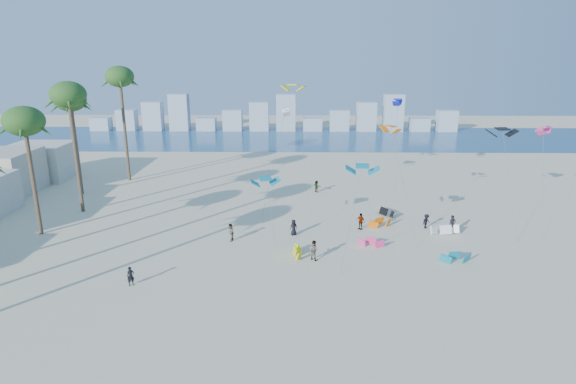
{
  "coord_description": "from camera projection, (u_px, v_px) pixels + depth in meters",
  "views": [
    {
      "loc": [
        3.75,
        -28.11,
        17.52
      ],
      "look_at": [
        3.0,
        16.0,
        4.5
      ],
      "focal_mm": 29.52,
      "sensor_mm": 36.0,
      "label": 1
    }
  ],
  "objects": [
    {
      "name": "grounded_kites",
      "position": [
        397.0,
        233.0,
        46.65
      ],
      "size": [
        17.26,
        13.9,
        0.98
      ],
      "color": "yellow",
      "rests_on": "ground"
    },
    {
      "name": "kitesurfer_near",
      "position": [
        131.0,
        276.0,
        36.87
      ],
      "size": [
        0.68,
        0.61,
        1.56
      ],
      "primitive_type": "imported",
      "rotation": [
        0.0,
        0.0,
        0.52
      ],
      "color": "black",
      "rests_on": "ground"
    },
    {
      "name": "kitesurfer_mid",
      "position": [
        314.0,
        250.0,
        41.47
      ],
      "size": [
        1.1,
        1.07,
        1.79
      ],
      "primitive_type": "imported",
      "rotation": [
        0.0,
        0.0,
        2.48
      ],
      "color": "gray",
      "rests_on": "ground"
    },
    {
      "name": "ocean",
      "position": [
        278.0,
        138.0,
        101.02
      ],
      "size": [
        220.0,
        220.0,
        0.0
      ],
      "primitive_type": "plane",
      "color": "navy",
      "rests_on": "ground"
    },
    {
      "name": "distant_skyline",
      "position": [
        275.0,
        117.0,
        109.75
      ],
      "size": [
        85.0,
        3.0,
        8.4
      ],
      "color": "#9EADBF",
      "rests_on": "ground"
    },
    {
      "name": "palm_row",
      "position": [
        24.0,
        113.0,
        44.41
      ],
      "size": [
        7.58,
        44.8,
        15.86
      ],
      "color": "brown",
      "rests_on": "ground"
    },
    {
      "name": "flying_kites",
      "position": [
        392.0,
        129.0,
        48.39
      ],
      "size": [
        31.56,
        29.88,
        14.53
      ],
      "color": "#0C7C96",
      "rests_on": "ground"
    },
    {
      "name": "ground",
      "position": [
        240.0,
        322.0,
        31.97
      ],
      "size": [
        220.0,
        220.0,
        0.0
      ],
      "primitive_type": "plane",
      "color": "beige",
      "rests_on": "ground"
    },
    {
      "name": "kitesurfers_far",
      "position": [
        339.0,
        216.0,
        50.39
      ],
      "size": [
        22.79,
        18.07,
        1.87
      ],
      "color": "black",
      "rests_on": "ground"
    }
  ]
}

